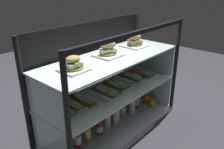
{
  "coord_description": "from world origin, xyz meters",
  "views": [
    {
      "loc": [
        -1.34,
        -1.18,
        1.27
      ],
      "look_at": [
        0.0,
        0.0,
        0.53
      ],
      "focal_mm": 37.28,
      "sensor_mm": 36.0,
      "label": 1
    }
  ],
  "objects_px": {
    "juice_bottle_back_center": "(87,132)",
    "juice_bottle_near_post": "(100,126)",
    "open_sandwich_tray_near_right_corner": "(73,105)",
    "orange_fruit_near_left_post": "(138,100)",
    "juice_bottle_front_second": "(77,138)",
    "juice_bottle_back_left": "(122,109)",
    "juice_bottle_front_fourth": "(63,143)",
    "juice_bottle_front_middle": "(107,117)",
    "juice_bottle_back_right": "(137,99)",
    "plated_roll_sandwich_mid_left": "(108,51)",
    "plated_roll_sandwich_left_of_center": "(135,42)",
    "orange_fruit_beside_bottles": "(147,99)",
    "juice_bottle_front_left_end": "(116,115)",
    "orange_fruit_rolled_forward": "(152,103)",
    "plated_roll_sandwich_mid_right": "(74,65)",
    "open_sandwich_tray_far_right": "(138,75)",
    "open_sandwich_tray_mid_right": "(111,88)",
    "juice_bottle_front_right_end": "(132,103)"
  },
  "relations": [
    {
      "from": "juice_bottle_front_second",
      "to": "juice_bottle_back_left",
      "type": "relative_size",
      "value": 1.19
    },
    {
      "from": "juice_bottle_front_middle",
      "to": "juice_bottle_front_second",
      "type": "bearing_deg",
      "value": -177.29
    },
    {
      "from": "juice_bottle_front_middle",
      "to": "juice_bottle_back_right",
      "type": "distance_m",
      "value": 0.47
    },
    {
      "from": "plated_roll_sandwich_mid_right",
      "to": "juice_bottle_front_second",
      "type": "bearing_deg",
      "value": -168.69
    },
    {
      "from": "juice_bottle_front_right_end",
      "to": "plated_roll_sandwich_mid_right",
      "type": "bearing_deg",
      "value": 179.56
    },
    {
      "from": "juice_bottle_near_post",
      "to": "juice_bottle_front_middle",
      "type": "distance_m",
      "value": 0.12
    },
    {
      "from": "juice_bottle_front_fourth",
      "to": "juice_bottle_near_post",
      "type": "height_order",
      "value": "juice_bottle_front_fourth"
    },
    {
      "from": "open_sandwich_tray_near_right_corner",
      "to": "juice_bottle_front_fourth",
      "type": "relative_size",
      "value": 1.4
    },
    {
      "from": "juice_bottle_front_middle",
      "to": "juice_bottle_back_left",
      "type": "bearing_deg",
      "value": 3.37
    },
    {
      "from": "plated_roll_sandwich_mid_left",
      "to": "juice_bottle_near_post",
      "type": "relative_size",
      "value": 0.98
    },
    {
      "from": "juice_bottle_front_left_end",
      "to": "open_sandwich_tray_far_right",
      "type": "bearing_deg",
      "value": 3.03
    },
    {
      "from": "plated_roll_sandwich_mid_left",
      "to": "juice_bottle_back_center",
      "type": "distance_m",
      "value": 0.68
    },
    {
      "from": "juice_bottle_near_post",
      "to": "juice_bottle_front_fourth",
      "type": "bearing_deg",
      "value": 175.91
    },
    {
      "from": "open_sandwich_tray_mid_right",
      "to": "juice_bottle_front_left_end",
      "type": "height_order",
      "value": "open_sandwich_tray_mid_right"
    },
    {
      "from": "orange_fruit_beside_bottles",
      "to": "juice_bottle_front_middle",
      "type": "bearing_deg",
      "value": 178.12
    },
    {
      "from": "juice_bottle_near_post",
      "to": "juice_bottle_back_right",
      "type": "height_order",
      "value": "juice_bottle_back_right"
    },
    {
      "from": "juice_bottle_front_second",
      "to": "juice_bottle_back_center",
      "type": "relative_size",
      "value": 1.2
    },
    {
      "from": "open_sandwich_tray_near_right_corner",
      "to": "juice_bottle_back_right",
      "type": "distance_m",
      "value": 0.86
    },
    {
      "from": "open_sandwich_tray_near_right_corner",
      "to": "orange_fruit_near_left_post",
      "type": "height_order",
      "value": "open_sandwich_tray_near_right_corner"
    },
    {
      "from": "juice_bottle_back_right",
      "to": "plated_roll_sandwich_left_of_center",
      "type": "bearing_deg",
      "value": 123.86
    },
    {
      "from": "juice_bottle_front_left_end",
      "to": "orange_fruit_beside_bottles",
      "type": "distance_m",
      "value": 0.51
    },
    {
      "from": "orange_fruit_rolled_forward",
      "to": "juice_bottle_front_left_end",
      "type": "bearing_deg",
      "value": 169.8
    },
    {
      "from": "open_sandwich_tray_far_right",
      "to": "juice_bottle_front_fourth",
      "type": "bearing_deg",
      "value": 179.62
    },
    {
      "from": "plated_roll_sandwich_mid_right",
      "to": "juice_bottle_front_left_end",
      "type": "distance_m",
      "value": 0.76
    },
    {
      "from": "juice_bottle_front_fourth",
      "to": "juice_bottle_near_post",
      "type": "relative_size",
      "value": 1.2
    },
    {
      "from": "juice_bottle_front_fourth",
      "to": "juice_bottle_back_left",
      "type": "distance_m",
      "value": 0.71
    },
    {
      "from": "open_sandwich_tray_near_right_corner",
      "to": "juice_bottle_front_fourth",
      "type": "bearing_deg",
      "value": -171.9
    },
    {
      "from": "plated_roll_sandwich_left_of_center",
      "to": "juice_bottle_front_middle",
      "type": "distance_m",
      "value": 0.74
    },
    {
      "from": "juice_bottle_front_left_end",
      "to": "orange_fruit_rolled_forward",
      "type": "height_order",
      "value": "juice_bottle_front_left_end"
    },
    {
      "from": "open_sandwich_tray_near_right_corner",
      "to": "juice_bottle_back_left",
      "type": "distance_m",
      "value": 0.65
    },
    {
      "from": "juice_bottle_front_middle",
      "to": "orange_fruit_rolled_forward",
      "type": "height_order",
      "value": "juice_bottle_front_middle"
    },
    {
      "from": "juice_bottle_back_center",
      "to": "juice_bottle_front_left_end",
      "type": "bearing_deg",
      "value": -2.31
    },
    {
      "from": "open_sandwich_tray_near_right_corner",
      "to": "juice_bottle_front_middle",
      "type": "height_order",
      "value": "open_sandwich_tray_near_right_corner"
    },
    {
      "from": "juice_bottle_near_post",
      "to": "open_sandwich_tray_mid_right",
      "type": "bearing_deg",
      "value": 7.01
    },
    {
      "from": "plated_roll_sandwich_mid_left",
      "to": "orange_fruit_beside_bottles",
      "type": "distance_m",
      "value": 0.87
    },
    {
      "from": "juice_bottle_front_left_end",
      "to": "juice_bottle_back_right",
      "type": "bearing_deg",
      "value": 4.28
    },
    {
      "from": "plated_roll_sandwich_mid_right",
      "to": "orange_fruit_beside_bottles",
      "type": "height_order",
      "value": "plated_roll_sandwich_mid_right"
    },
    {
      "from": "plated_roll_sandwich_mid_left",
      "to": "juice_bottle_front_middle",
      "type": "distance_m",
      "value": 0.6
    },
    {
      "from": "juice_bottle_back_center",
      "to": "juice_bottle_back_left",
      "type": "relative_size",
      "value": 1.0
    },
    {
      "from": "juice_bottle_near_post",
      "to": "juice_bottle_back_right",
      "type": "bearing_deg",
      "value": 2.81
    },
    {
      "from": "juice_bottle_front_second",
      "to": "juice_bottle_near_post",
      "type": "relative_size",
      "value": 1.19
    },
    {
      "from": "juice_bottle_front_left_end",
      "to": "plated_roll_sandwich_mid_left",
      "type": "bearing_deg",
      "value": 135.78
    },
    {
      "from": "juice_bottle_back_center",
      "to": "juice_bottle_near_post",
      "type": "relative_size",
      "value": 1.0
    },
    {
      "from": "juice_bottle_back_right",
      "to": "juice_bottle_back_left",
      "type": "bearing_deg",
      "value": 179.11
    },
    {
      "from": "plated_roll_sandwich_left_of_center",
      "to": "juice_bottle_near_post",
      "type": "bearing_deg",
      "value": -173.51
    },
    {
      "from": "juice_bottle_front_middle",
      "to": "open_sandwich_tray_near_right_corner",
      "type": "bearing_deg",
      "value": 175.81
    },
    {
      "from": "juice_bottle_front_middle",
      "to": "juice_bottle_back_left",
      "type": "height_order",
      "value": "juice_bottle_front_middle"
    },
    {
      "from": "open_sandwich_tray_mid_right",
      "to": "juice_bottle_front_fourth",
      "type": "height_order",
      "value": "open_sandwich_tray_mid_right"
    },
    {
      "from": "open_sandwich_tray_mid_right",
      "to": "juice_bottle_front_second",
      "type": "relative_size",
      "value": 1.41
    },
    {
      "from": "juice_bottle_front_second",
      "to": "juice_bottle_front_right_end",
      "type": "relative_size",
      "value": 1.0
    }
  ]
}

